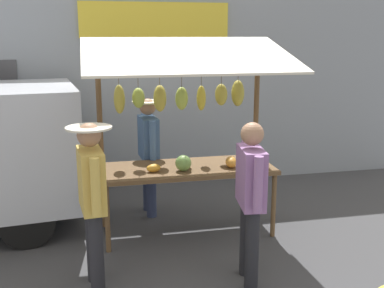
{
  "coord_description": "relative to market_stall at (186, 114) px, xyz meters",
  "views": [
    {
      "loc": [
        1.19,
        5.69,
        2.54
      ],
      "look_at": [
        0.0,
        0.3,
        1.25
      ],
      "focal_mm": 44.24,
      "sensor_mm": 36.0,
      "label": 1
    }
  ],
  "objects": [
    {
      "name": "shopper_with_shopping_bag",
      "position": [
        -0.37,
        1.44,
        -0.56
      ],
      "size": [
        0.28,
        0.71,
        1.7
      ],
      "rotation": [
        0.0,
        0.0,
        -1.7
      ],
      "color": "#232328",
      "rests_on": "ground"
    },
    {
      "name": "street_backdrop",
      "position": [
        0.07,
        -2.14,
        0.15
      ],
      "size": [
        9.0,
        0.3,
        3.4
      ],
      "color": "#8C939E",
      "rests_on": "ground"
    },
    {
      "name": "shopper_with_ponytail",
      "position": [
        1.2,
        1.22,
        -0.53
      ],
      "size": [
        0.44,
        0.72,
        1.72
      ],
      "rotation": [
        0.0,
        0.0,
        -1.46
      ],
      "color": "#232328",
      "rests_on": "ground"
    },
    {
      "name": "ground_plane",
      "position": [
        0.0,
        0.05,
        -1.55
      ],
      "size": [
        40.0,
        40.0,
        0.0
      ],
      "primitive_type": "plane",
      "color": "#424244"
    },
    {
      "name": "market_stall",
      "position": [
        0.0,
        0.0,
        0.0
      ],
      "size": [
        2.5,
        1.46,
        2.5
      ],
      "color": "brown",
      "rests_on": "ground"
    },
    {
      "name": "vendor_with_sunhat",
      "position": [
        0.4,
        -0.7,
        -0.56
      ],
      "size": [
        0.43,
        0.71,
        1.67
      ],
      "rotation": [
        0.0,
        0.0,
        1.63
      ],
      "color": "navy",
      "rests_on": "ground"
    }
  ]
}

